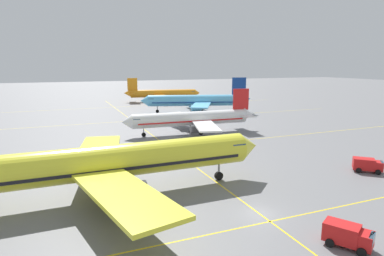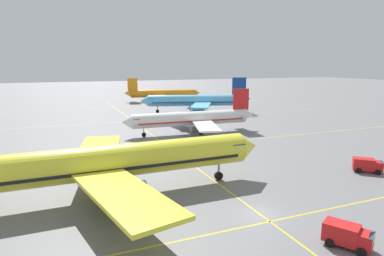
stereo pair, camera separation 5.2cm
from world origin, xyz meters
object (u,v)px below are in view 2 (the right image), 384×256
Objects in this scene: airliner_second_row at (193,119)px; service_truck_red_van at (368,165)px; airliner_far_left_stand at (162,94)px; airliner_third_row at (197,101)px; service_truck_catering at (348,235)px; airliner_front_gate at (113,162)px.

service_truck_red_van is (13.82, -36.89, -2.35)m from airliner_second_row.
airliner_third_row is at bearing -87.84° from airliner_far_left_stand.
service_truck_red_van is 0.96× the size of service_truck_catering.
service_truck_catering is at bearing -103.98° from airliner_third_row.
airliner_far_left_stand is at bearing 78.90° from airliner_second_row.
airliner_third_row is (38.32, 63.16, -0.36)m from airliner_front_gate.
airliner_front_gate is 9.25× the size of service_truck_catering.
airliner_front_gate is 1.24× the size of airliner_second_row.
airliner_front_gate is at bearing 171.86° from service_truck_red_van.
service_truck_red_van is (-0.80, -68.52, -2.86)m from airliner_third_row.
airliner_front_gate is 105.79m from airliner_far_left_stand.
airliner_second_row is at bearing 83.27° from service_truck_catering.
airliner_front_gate is 38.03m from service_truck_red_van.
airliner_second_row is 7.78× the size of service_truck_red_van.
airliner_front_gate reaches higher than airliner_far_left_stand.
service_truck_red_van is at bearing -90.67° from airliner_third_row.
airliner_far_left_stand is (-1.35, 35.97, -0.48)m from airliner_third_row.
airliner_second_row reaches higher than service_truck_catering.
service_truck_red_van is at bearing 36.37° from service_truck_catering.
airliner_second_row is 34.86m from airliner_third_row.
airliner_third_row is at bearing 65.19° from airliner_second_row.
airliner_third_row is 8.35× the size of service_truck_catering.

